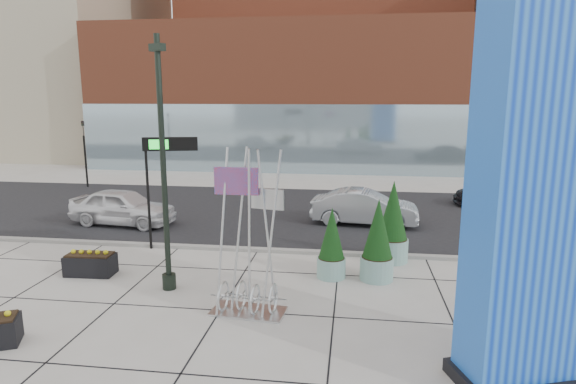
# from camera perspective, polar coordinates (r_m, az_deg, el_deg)

# --- Properties ---
(ground) EXTENTS (160.00, 160.00, 0.00)m
(ground) POSITION_cam_1_polar(r_m,az_deg,el_deg) (14.42, -10.83, -11.71)
(ground) COLOR #9E9991
(ground) RESTS_ON ground
(street_asphalt) EXTENTS (80.00, 12.00, 0.02)m
(street_asphalt) POSITION_cam_1_polar(r_m,az_deg,el_deg) (23.63, -3.17, -2.35)
(street_asphalt) COLOR black
(street_asphalt) RESTS_ON ground
(curb_edge) EXTENTS (80.00, 0.30, 0.12)m
(curb_edge) POSITION_cam_1_polar(r_m,az_deg,el_deg) (17.99, -6.80, -6.67)
(curb_edge) COLOR gray
(curb_edge) RESTS_ON ground
(tower_podium) EXTENTS (34.00, 10.00, 11.00)m
(tower_podium) POSITION_cam_1_polar(r_m,az_deg,el_deg) (39.69, 2.91, 11.18)
(tower_podium) COLOR #9A472C
(tower_podium) RESTS_ON ground
(tower_glass_front) EXTENTS (34.00, 0.60, 5.00)m
(tower_glass_front) POSITION_cam_1_polar(r_m,az_deg,el_deg) (35.04, 2.19, 6.26)
(tower_glass_front) COLOR #8CA5B2
(tower_glass_front) RESTS_ON ground
(blue_pylon) EXTENTS (3.22, 2.19, 9.87)m
(blue_pylon) POSITION_cam_1_polar(r_m,az_deg,el_deg) (9.97, 28.83, 5.18)
(blue_pylon) COLOR #0D39C4
(blue_pylon) RESTS_ON ground
(lamp_post) EXTENTS (0.49, 0.40, 7.23)m
(lamp_post) POSITION_cam_1_polar(r_m,az_deg,el_deg) (14.07, -14.42, 0.18)
(lamp_post) COLOR black
(lamp_post) RESTS_ON ground
(public_art_sculpture) EXTENTS (2.02, 1.16, 4.37)m
(public_art_sculpture) POSITION_cam_1_polar(r_m,az_deg,el_deg) (12.64, -4.73, -9.31)
(public_art_sculpture) COLOR silver
(public_art_sculpture) RESTS_ON ground
(overhead_street_sign) EXTENTS (1.93, 0.64, 4.14)m
(overhead_street_sign) POSITION_cam_1_polar(r_m,az_deg,el_deg) (17.77, -14.43, 4.37)
(overhead_street_sign) COLOR black
(overhead_street_sign) RESTS_ON ground
(round_planter_east) EXTENTS (1.13, 1.13, 2.81)m
(round_planter_east) POSITION_cam_1_polar(r_m,az_deg,el_deg) (16.75, 12.28, -3.67)
(round_planter_east) COLOR #7FACA3
(round_planter_east) RESTS_ON ground
(round_planter_mid) EXTENTS (1.03, 1.03, 2.56)m
(round_planter_mid) POSITION_cam_1_polar(r_m,az_deg,el_deg) (15.02, 10.57, -5.82)
(round_planter_mid) COLOR #7FACA3
(round_planter_mid) RESTS_ON ground
(round_planter_west) EXTENTS (0.90, 0.90, 2.25)m
(round_planter_west) POSITION_cam_1_polar(r_m,az_deg,el_deg) (15.05, 5.19, -6.23)
(round_planter_west) COLOR #7FACA3
(round_planter_west) RESTS_ON ground
(box_planter_north) EXTENTS (1.53, 0.82, 0.82)m
(box_planter_north) POSITION_cam_1_polar(r_m,az_deg,el_deg) (16.66, -22.38, -7.79)
(box_planter_north) COLOR black
(box_planter_north) RESTS_ON ground
(car_white_west) EXTENTS (4.83, 2.41, 1.58)m
(car_white_west) POSITION_cam_1_polar(r_m,az_deg,el_deg) (22.35, -18.99, -1.71)
(car_white_west) COLOR white
(car_white_west) RESTS_ON ground
(car_silver_mid) EXTENTS (4.77, 2.04, 1.53)m
(car_silver_mid) POSITION_cam_1_polar(r_m,az_deg,el_deg) (21.43, 9.05, -1.84)
(car_silver_mid) COLOR #A3A6AA
(car_silver_mid) RESTS_ON ground
(car_dark_east) EXTENTS (4.76, 2.15, 1.35)m
(car_dark_east) POSITION_cam_1_polar(r_m,az_deg,el_deg) (27.06, 23.89, -0.12)
(car_dark_east) COLOR black
(car_dark_east) RESTS_ON ground
(traffic_signal) EXTENTS (0.15, 0.18, 4.10)m
(traffic_signal) POSITION_cam_1_polar(r_m,az_deg,el_deg) (32.22, -22.95, 4.57)
(traffic_signal) COLOR black
(traffic_signal) RESTS_ON ground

